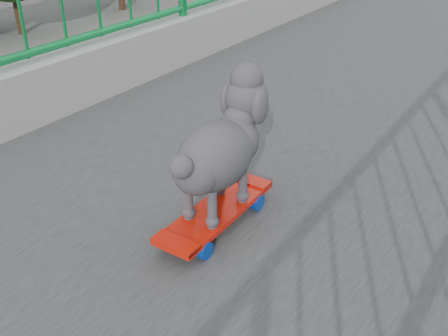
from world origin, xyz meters
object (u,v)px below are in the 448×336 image
skateboard (216,213)px  car_2 (22,150)px  poodle (220,147)px  car_1 (166,138)px

skateboard → car_2: (-12.34, 7.12, -6.33)m
poodle → car_2: poodle is taller
poodle → skateboard: bearing=-90.0°
car_2 → poodle: bearing=150.1°
skateboard → poodle: 0.26m
poodle → car_1: size_ratio=0.12×
skateboard → car_1: skateboard is taller
car_1 → car_2: bearing=-136.3°
poodle → car_2: bearing=149.2°
skateboard → car_1: 15.06m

